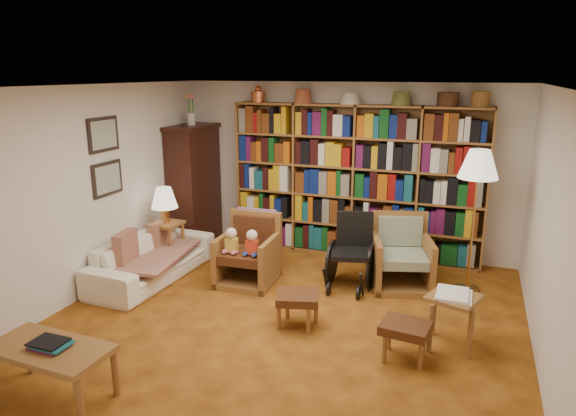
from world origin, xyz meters
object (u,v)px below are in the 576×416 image
at_px(side_table_papers, 453,305).
at_px(footstool_b, 405,330).
at_px(floor_lamp, 478,170).
at_px(side_table_lamp, 166,234).
at_px(footstool_a, 298,300).
at_px(coffee_table, 49,353).
at_px(wheelchair, 351,254).
at_px(armchair_sage, 403,259).
at_px(sofa, 152,258).
at_px(armchair_leather, 250,253).

xyz_separation_m(side_table_papers, footstool_b, (-0.39, -0.40, -0.14)).
bearing_deg(floor_lamp, footstool_b, -105.27).
xyz_separation_m(side_table_lamp, footstool_a, (2.32, -1.10, -0.14)).
xyz_separation_m(floor_lamp, coffee_table, (-3.18, -3.50, -1.11)).
bearing_deg(footstool_a, wheelchair, 77.49).
relative_size(armchair_sage, side_table_papers, 1.64).
distance_m(side_table_lamp, floor_lamp, 4.17).
height_order(sofa, footstool_b, sofa).
xyz_separation_m(sofa, armchair_leather, (1.23, 0.39, 0.09)).
relative_size(sofa, floor_lamp, 1.09).
relative_size(armchair_sage, footstool_a, 1.79).
bearing_deg(side_table_papers, armchair_sage, 115.65).
height_order(side_table_papers, coffee_table, side_table_papers).
relative_size(footstool_a, footstool_b, 1.10).
bearing_deg(coffee_table, wheelchair, 60.36).
distance_m(side_table_lamp, coffee_table, 3.08).
bearing_deg(wheelchair, sofa, -165.20).
xyz_separation_m(wheelchair, coffee_table, (-1.78, -3.13, -0.02)).
relative_size(sofa, coffee_table, 1.84).
xyz_separation_m(armchair_leather, armchair_sage, (1.87, 0.55, -0.02)).
distance_m(sofa, coffee_table, 2.58).
relative_size(side_table_lamp, footstool_b, 1.29).
height_order(armchair_sage, side_table_papers, armchair_sage).
xyz_separation_m(sofa, side_table_lamp, (-0.10, 0.50, 0.17)).
relative_size(wheelchair, footstool_b, 1.97).
xyz_separation_m(armchair_sage, footstool_a, (-0.88, -1.53, -0.04)).
bearing_deg(side_table_papers, floor_lamp, 85.30).
height_order(armchair_leather, armchair_sage, armchair_sage).
bearing_deg(side_table_lamp, armchair_sage, 7.78).
bearing_deg(footstool_a, side_table_papers, 4.81).
distance_m(sofa, armchair_leather, 1.29).
distance_m(sofa, armchair_sage, 3.24).
height_order(floor_lamp, side_table_papers, floor_lamp).
relative_size(sofa, wheelchair, 2.03).
bearing_deg(footstool_a, sofa, 164.99).
bearing_deg(armchair_sage, side_table_papers, -64.35).
height_order(footstool_a, coffee_table, coffee_table).
distance_m(armchair_sage, wheelchair, 0.67).
bearing_deg(side_table_lamp, footstool_b, -21.41).
height_order(wheelchair, footstool_a, wheelchair).
xyz_separation_m(floor_lamp, footstool_a, (-1.68, -1.63, -1.22)).
xyz_separation_m(footstool_a, coffee_table, (-1.50, -1.88, 0.11)).
height_order(armchair_leather, floor_lamp, floor_lamp).
relative_size(armchair_leather, side_table_papers, 1.56).
bearing_deg(footstool_b, footstool_a, 166.90).
relative_size(floor_lamp, side_table_papers, 3.08).
relative_size(armchair_leather, armchair_sage, 0.95).
bearing_deg(wheelchair, footstool_a, -102.51).
bearing_deg(floor_lamp, side_table_lamp, -172.45).
bearing_deg(footstool_b, armchair_sage, 98.79).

